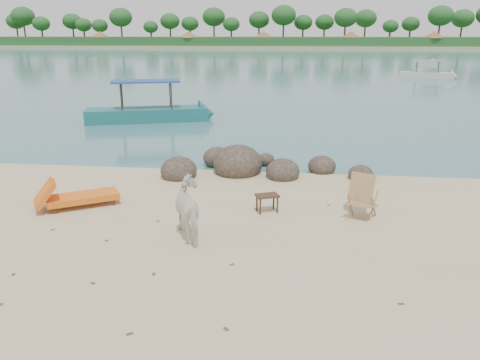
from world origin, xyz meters
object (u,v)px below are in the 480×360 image
object	(u,v)px
lounge_chair	(82,194)
cow	(192,210)
deck_chair	(363,199)
side_table	(267,205)
boulders	(245,166)
boat_near	(146,87)

from	to	relation	value
lounge_chair	cow	bearing A→B (deg)	-56.82
cow	deck_chair	world-z (taller)	cow
cow	side_table	bearing A→B (deg)	-162.69
side_table	lounge_chair	bearing A→B (deg)	158.31
cow	lounge_chair	bearing A→B (deg)	-54.22
side_table	lounge_chair	world-z (taller)	lounge_chair
boulders	lounge_chair	xyz separation A→B (m)	(-3.72, -3.39, 0.11)
side_table	cow	bearing A→B (deg)	-156.56
cow	boat_near	size ratio (longest dim) A/B	0.21
cow	deck_chair	distance (m)	3.96
side_table	deck_chair	size ratio (longest dim) A/B	0.54
lounge_chair	boat_near	world-z (taller)	boat_near
boulders	side_table	distance (m)	3.41
lounge_chair	deck_chair	xyz separation A→B (m)	(6.80, -0.03, 0.17)
deck_chair	boat_near	bearing A→B (deg)	153.32
cow	side_table	size ratio (longest dim) A/B	2.66
boulders	boat_near	size ratio (longest dim) A/B	0.95
cow	side_table	distance (m)	2.19
boulders	side_table	xyz separation A→B (m)	(0.87, -3.29, 0.00)
cow	boat_near	distance (m)	14.47
cow	lounge_chair	distance (m)	3.44
side_table	deck_chair	xyz separation A→B (m)	(2.21, -0.13, 0.28)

